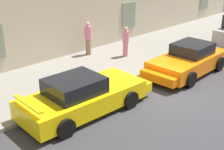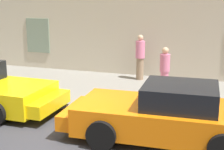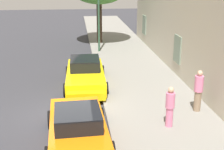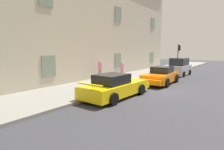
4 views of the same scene
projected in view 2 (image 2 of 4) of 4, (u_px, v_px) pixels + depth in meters
name	position (u px, v px, depth m)	size (l,w,h in m)	color
ground_plane	(62.00, 137.00, 8.01)	(80.00, 80.00, 0.00)	#333338
sidewalk	(114.00, 90.00, 11.71)	(60.00, 4.42, 0.14)	gray
sportscar_yellow_flank	(160.00, 115.00, 7.80)	(4.59, 2.23, 1.37)	orange
pedestrian_admiring	(165.00, 70.00, 10.98)	(0.41, 0.41, 1.55)	pink
pedestrian_strolling	(140.00, 57.00, 12.76)	(0.48, 0.48, 1.73)	#8C7259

